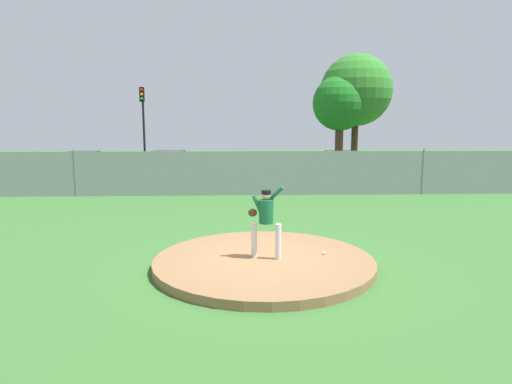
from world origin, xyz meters
TOP-DOWN VIEW (x-y plane):
  - ground_plane at (0.00, 6.00)m, footprint 80.00×80.00m
  - asphalt_strip at (0.00, 14.50)m, footprint 44.00×7.00m
  - pitchers_mound at (0.00, 0.00)m, footprint 4.95×4.95m
  - pitcher_youth at (0.04, 0.02)m, footprint 0.80×0.34m
  - baseball at (1.40, 0.21)m, footprint 0.07×0.07m
  - chainlink_fence at (0.00, 10.00)m, footprint 39.21×0.07m
  - parked_car_silver at (0.05, 14.86)m, footprint 2.00×4.53m
  - parked_car_red at (10.26, 14.21)m, footprint 2.04×4.37m
  - parked_car_burgundy at (-4.58, 14.67)m, footprint 2.17×4.34m
  - parked_car_charcoal at (-9.35, 14.70)m, footprint 1.88×4.43m
  - parked_car_champagne at (5.40, 15.00)m, footprint 1.97×4.65m
  - traffic_cone_orange at (2.90, 16.51)m, footprint 0.40×0.40m
  - traffic_light_near at (-6.61, 18.62)m, footprint 0.28×0.46m
  - tree_leaning_west at (6.53, 21.31)m, footprint 3.86×3.86m
  - tree_broad_left at (7.85, 22.14)m, footprint 5.11×5.11m

SIDE VIEW (x-z plane):
  - ground_plane at x=0.00m, z-range 0.00..0.00m
  - asphalt_strip at x=0.00m, z-range 0.00..0.01m
  - pitchers_mound at x=0.00m, z-range 0.00..0.19m
  - baseball at x=1.40m, z-range 0.19..0.27m
  - traffic_cone_orange at x=2.90m, z-range -0.01..0.54m
  - parked_car_silver at x=0.05m, z-range -0.03..1.59m
  - parked_car_red at x=10.26m, z-range -0.03..1.60m
  - parked_car_champagne at x=5.40m, z-range -0.04..1.64m
  - parked_car_charcoal at x=-9.35m, z-range -0.04..1.65m
  - parked_car_burgundy at x=-4.58m, z-range -0.05..1.68m
  - chainlink_fence at x=0.00m, z-range -0.05..2.04m
  - pitcher_youth at x=0.04m, z-range 0.33..1.97m
  - traffic_light_near at x=-6.61m, z-range 0.96..6.44m
  - tree_leaning_west at x=6.53m, z-range 1.31..7.91m
  - tree_broad_left at x=7.85m, z-range 1.50..9.67m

